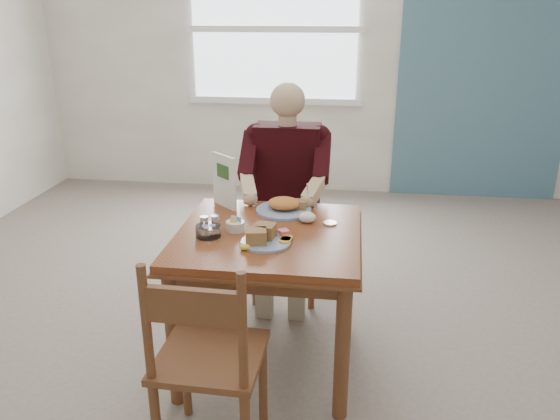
# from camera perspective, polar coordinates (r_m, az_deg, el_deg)

# --- Properties ---
(floor) EXTENTS (6.00, 6.00, 0.00)m
(floor) POSITION_cam_1_polar(r_m,az_deg,el_deg) (3.08, -1.09, -15.29)
(floor) COLOR #685E54
(floor) RESTS_ON ground
(wall_back) EXTENTS (5.50, 0.00, 5.50)m
(wall_back) POSITION_cam_1_polar(r_m,az_deg,el_deg) (5.50, 3.73, 16.25)
(wall_back) COLOR white
(wall_back) RESTS_ON ground
(accent_panel) EXTENTS (1.60, 0.02, 2.80)m
(accent_panel) POSITION_cam_1_polar(r_m,az_deg,el_deg) (5.59, 20.90, 15.09)
(accent_panel) COLOR #466E82
(accent_panel) RESTS_ON ground
(lemon_wedge) EXTENTS (0.06, 0.04, 0.03)m
(lemon_wedge) POSITION_cam_1_polar(r_m,az_deg,el_deg) (2.51, -3.68, -3.89)
(lemon_wedge) COLOR yellow
(lemon_wedge) RESTS_ON table
(napkin) EXTENTS (0.10, 0.09, 0.06)m
(napkin) POSITION_cam_1_polar(r_m,az_deg,el_deg) (2.82, 2.86, -0.76)
(napkin) COLOR white
(napkin) RESTS_ON table
(metal_dish) EXTENTS (0.08, 0.08, 0.01)m
(metal_dish) POSITION_cam_1_polar(r_m,az_deg,el_deg) (2.81, 5.24, -1.37)
(metal_dish) COLOR silver
(metal_dish) RESTS_ON table
(window) EXTENTS (1.72, 0.04, 1.42)m
(window) POSITION_cam_1_polar(r_m,az_deg,el_deg) (5.50, -0.63, 18.38)
(window) COLOR white
(window) RESTS_ON wall_back
(table) EXTENTS (0.92, 0.92, 0.75)m
(table) POSITION_cam_1_polar(r_m,az_deg,el_deg) (2.75, -1.18, -4.44)
(table) COLOR brown
(table) RESTS_ON ground
(chair_far) EXTENTS (0.42, 0.42, 0.95)m
(chair_far) POSITION_cam_1_polar(r_m,az_deg,el_deg) (3.54, 0.81, -1.41)
(chair_far) COLOR brown
(chair_far) RESTS_ON ground
(chair_near) EXTENTS (0.43, 0.43, 0.95)m
(chair_near) POSITION_cam_1_polar(r_m,az_deg,el_deg) (2.27, -7.62, -15.31)
(chair_near) COLOR brown
(chair_near) RESTS_ON ground
(diner) EXTENTS (0.53, 0.56, 1.39)m
(diner) POSITION_cam_1_polar(r_m,az_deg,el_deg) (3.35, 0.65, 3.31)
(diner) COLOR gray
(diner) RESTS_ON chair_far
(near_plate) EXTENTS (0.26, 0.25, 0.08)m
(near_plate) POSITION_cam_1_polar(r_m,az_deg,el_deg) (2.57, -1.68, -2.84)
(near_plate) COLOR white
(near_plate) RESTS_ON table
(far_plate) EXTENTS (0.30, 0.30, 0.08)m
(far_plate) POSITION_cam_1_polar(r_m,az_deg,el_deg) (2.96, 0.52, 0.38)
(far_plate) COLOR white
(far_plate) RESTS_ON table
(caddy) EXTENTS (0.12, 0.12, 0.07)m
(caddy) POSITION_cam_1_polar(r_m,az_deg,el_deg) (2.72, -4.69, -1.66)
(caddy) COLOR white
(caddy) RESTS_ON table
(shakers) EXTENTS (0.10, 0.07, 0.09)m
(shakers) POSITION_cam_1_polar(r_m,az_deg,el_deg) (2.69, -7.34, -1.52)
(shakers) COLOR white
(shakers) RESTS_ON table
(creamer) EXTENTS (0.12, 0.12, 0.06)m
(creamer) POSITION_cam_1_polar(r_m,az_deg,el_deg) (2.67, -7.51, -2.17)
(creamer) COLOR white
(creamer) RESTS_ON table
(menu) EXTENTS (0.16, 0.15, 0.30)m
(menu) POSITION_cam_1_polar(r_m,az_deg,el_deg) (3.01, -5.85, 3.04)
(menu) COLOR white
(menu) RESTS_ON table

